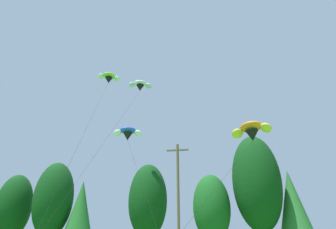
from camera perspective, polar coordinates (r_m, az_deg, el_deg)
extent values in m
ellipsoid|color=#0F3D14|center=(47.76, -28.51, -15.87)|extent=(4.89, 4.89, 8.98)
ellipsoid|color=#0F3D14|center=(43.12, -21.94, -15.38)|extent=(5.21, 5.21, 9.92)
cone|color=#236628|center=(41.32, -17.14, -17.64)|extent=(3.80, 3.80, 7.40)
ellipsoid|color=#0F3D14|center=(39.22, -4.05, -16.73)|extent=(5.07, 5.07, 9.50)
ellipsoid|color=#19561E|center=(37.05, 8.72, -17.89)|extent=(4.55, 4.55, 7.98)
ellipsoid|color=#0F3D14|center=(37.41, 17.30, -12.73)|extent=(5.81, 5.81, 11.66)
cone|color=#2D7033|center=(38.73, 23.63, -15.84)|extent=(3.91, 3.91, 7.77)
cylinder|color=brown|center=(27.84, 2.07, -17.10)|extent=(0.26, 0.26, 11.28)
cube|color=brown|center=(28.93, 1.92, -7.15)|extent=(2.20, 0.14, 0.14)
ellipsoid|color=white|center=(41.19, -5.56, 6.24)|extent=(2.13, 1.61, 1.01)
ellipsoid|color=silver|center=(41.08, -3.91, 5.72)|extent=(1.23, 1.14, 1.16)
ellipsoid|color=silver|center=(40.99, -7.25, 5.95)|extent=(1.06, 1.16, 1.16)
cone|color=black|center=(40.90, -5.61, 5.29)|extent=(1.34, 1.34, 0.92)
cylinder|color=black|center=(28.28, -11.65, -3.96)|extent=(0.62, 19.00, 20.25)
ellipsoid|color=blue|center=(27.36, -8.02, -3.17)|extent=(1.69, 1.19, 0.82)
ellipsoid|color=white|center=(27.21, -6.02, -3.77)|extent=(0.99, 0.88, 0.94)
ellipsoid|color=white|center=(27.35, -10.07, -3.63)|extent=(0.87, 0.90, 0.94)
cone|color=black|center=(27.22, -8.08, -4.39)|extent=(1.04, 1.04, 0.74)
cylinder|color=black|center=(22.17, -5.28, -13.41)|extent=(4.72, 6.65, 9.32)
ellipsoid|color=#93D633|center=(38.00, -11.69, 7.62)|extent=(2.02, 1.81, 0.72)
ellipsoid|color=white|center=(37.92, -10.15, 7.02)|extent=(1.25, 1.28, 0.89)
ellipsoid|color=white|center=(37.79, -13.31, 7.45)|extent=(1.19, 1.21, 0.89)
cone|color=black|center=(37.76, -11.79, 6.70)|extent=(1.26, 1.26, 0.80)
cylinder|color=black|center=(26.86, -16.33, -3.43)|extent=(2.49, 14.76, 19.29)
ellipsoid|color=orange|center=(26.76, 16.24, -2.40)|extent=(2.45, 2.10, 1.14)
ellipsoid|color=yellow|center=(26.32, 19.01, -2.51)|extent=(1.32, 1.45, 1.30)
ellipsoid|color=yellow|center=(27.00, 13.71, -3.73)|extent=(1.44, 1.43, 1.30)
cone|color=black|center=(26.59, 16.52, -4.08)|extent=(1.56, 1.56, 1.01)
cylinder|color=black|center=(21.66, 10.11, -13.63)|extent=(6.75, 6.96, 8.76)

